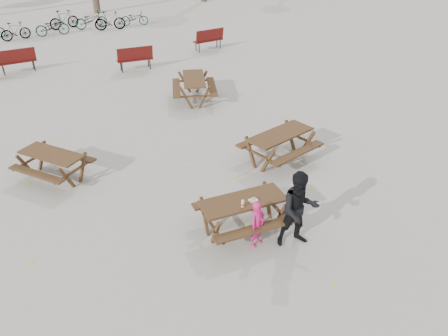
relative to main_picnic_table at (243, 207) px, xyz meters
name	(u,v)px	position (x,y,z in m)	size (l,w,h in m)	color
ground	(242,229)	(0.00, 0.00, -0.59)	(80.00, 80.00, 0.00)	gray
main_picnic_table	(243,207)	(0.00, 0.00, 0.00)	(1.80, 1.45, 0.78)	#351D13
food_tray	(253,200)	(0.17, -0.12, 0.21)	(0.18, 0.11, 0.04)	white
bread_roll	(253,199)	(0.17, -0.12, 0.25)	(0.14, 0.06, 0.05)	tan
soda_bottle	(243,204)	(-0.11, -0.21, 0.26)	(0.07, 0.07, 0.17)	silver
child	(257,224)	(0.06, -0.55, -0.07)	(0.38, 0.25, 1.03)	#CE1967
adult	(299,210)	(0.83, -0.83, 0.25)	(0.82, 0.64, 1.68)	black
picnic_table_east	(280,147)	(2.23, 2.35, -0.18)	(1.89, 1.52, 0.81)	#351D13
picnic_table_north	(54,166)	(-3.49, 3.82, -0.23)	(1.67, 1.35, 0.72)	#351D13
picnic_table_far	(194,89)	(1.62, 7.41, -0.18)	(1.91, 1.54, 0.82)	#351D13
park_bench_row	(83,57)	(-1.52, 12.61, -0.07)	(13.04, 2.26, 1.03)	#5A1412
bicycle_row	(69,23)	(-1.27, 19.77, -0.12)	(9.47, 2.54, 1.03)	black
fallen_leaves	(219,170)	(0.50, 2.50, -0.58)	(11.00, 11.00, 0.01)	gold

